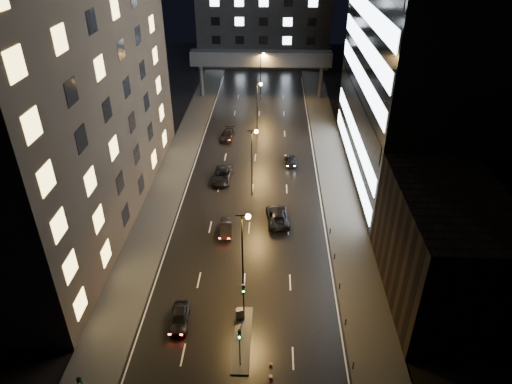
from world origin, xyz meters
TOP-DOWN VIEW (x-y plane):
  - ground at (0.00, 40.00)m, footprint 160.00×160.00m
  - sidewalk_left at (-12.50, 35.00)m, footprint 5.00×110.00m
  - sidewalk_right at (12.50, 35.00)m, footprint 5.00×110.00m
  - building_left at (-22.50, 24.00)m, footprint 15.00×48.00m
  - building_right_low at (20.00, 9.00)m, footprint 10.00×18.00m
  - building_right_glass at (25.00, 36.00)m, footprint 20.00×36.00m
  - building_far at (0.00, 98.00)m, footprint 34.00×14.00m
  - skybridge at (0.00, 70.00)m, footprint 30.00×3.00m
  - median_island at (0.30, 2.00)m, footprint 1.60×8.00m
  - traffic_signal_near at (0.30, 4.49)m, footprint 0.28×0.34m
  - traffic_signal_far at (0.30, -1.01)m, footprint 0.28×0.34m
  - bollard_row at (10.20, 6.50)m, footprint 0.12×25.12m
  - streetlight_near at (0.16, 8.00)m, footprint 1.45×0.50m
  - streetlight_mid_a at (0.16, 28.00)m, footprint 1.45×0.50m
  - streetlight_mid_b at (0.16, 48.00)m, footprint 1.45×0.50m
  - streetlight_far at (0.16, 68.00)m, footprint 1.45×0.50m
  - car_away_a at (-5.95, 3.77)m, footprint 2.05×4.42m
  - car_away_b at (-2.86, 18.81)m, footprint 1.72×4.29m
  - car_away_c at (-4.66, 32.20)m, footprint 3.05×6.07m
  - car_away_d at (-5.27, 47.32)m, footprint 2.46×5.23m
  - car_toward_a at (3.62, 21.66)m, footprint 3.29×6.17m
  - car_toward_b at (5.79, 37.99)m, footprint 2.07×4.48m
  - utility_cabinet at (-0.10, 4.45)m, footprint 0.86×0.67m
  - cone_a at (3.00, -0.94)m, footprint 0.39×0.39m
  - cone_b at (3.00, -2.19)m, footprint 0.40×0.40m

SIDE VIEW (x-z plane):
  - ground at x=0.00m, z-range 0.00..0.00m
  - sidewalk_left at x=-12.50m, z-range 0.00..0.15m
  - sidewalk_right at x=12.50m, z-range 0.00..0.15m
  - median_island at x=0.30m, z-range 0.00..0.15m
  - cone_b at x=3.00m, z-range 0.00..0.48m
  - cone_a at x=3.00m, z-range 0.00..0.50m
  - bollard_row at x=10.20m, z-range 0.00..0.90m
  - car_toward_b at x=5.79m, z-range 0.00..1.27m
  - car_away_b at x=-2.86m, z-range 0.00..1.38m
  - car_away_a at x=-5.95m, z-range 0.00..1.47m
  - car_away_d at x=-5.27m, z-range 0.00..1.48m
  - utility_cabinet at x=-0.10m, z-range 0.15..1.37m
  - car_toward_a at x=3.62m, z-range 0.00..1.65m
  - car_away_c at x=-4.66m, z-range 0.00..1.65m
  - traffic_signal_near at x=0.30m, z-range 0.89..5.29m
  - traffic_signal_far at x=0.30m, z-range 0.89..5.29m
  - building_right_low at x=20.00m, z-range 0.00..12.00m
  - streetlight_near at x=0.16m, z-range 1.42..11.57m
  - streetlight_mid_a at x=0.16m, z-range 1.42..11.57m
  - streetlight_mid_b at x=0.16m, z-range 1.42..11.57m
  - streetlight_far at x=0.16m, z-range 1.42..11.57m
  - skybridge at x=0.00m, z-range 3.34..13.34m
  - building_far at x=0.00m, z-range 0.00..25.00m
  - building_left at x=-22.50m, z-range 0.00..40.00m
  - building_right_glass at x=25.00m, z-range 0.00..45.00m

